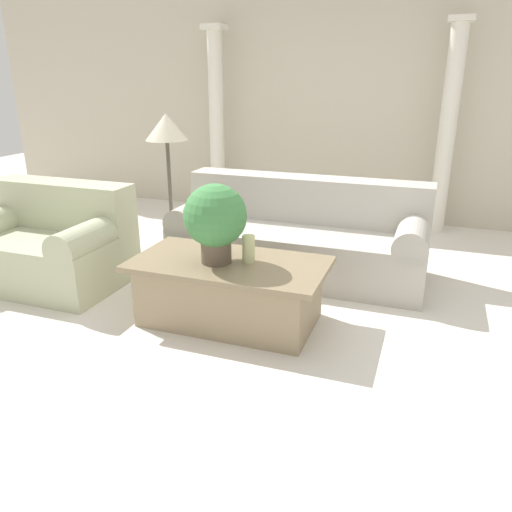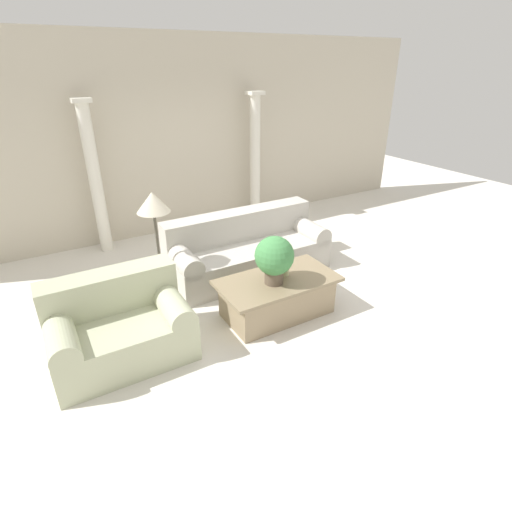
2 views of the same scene
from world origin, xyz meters
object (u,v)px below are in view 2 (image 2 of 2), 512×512
object	(u,v)px
loveseat	(119,326)
potted_plant	(274,257)
floor_lamp	(153,208)
coffee_table	(277,296)
sofa_long	(247,250)

from	to	relation	value
loveseat	potted_plant	world-z (taller)	potted_plant
loveseat	floor_lamp	size ratio (longest dim) A/B	0.96
loveseat	coffee_table	distance (m)	1.81
sofa_long	floor_lamp	size ratio (longest dim) A/B	1.61
loveseat	coffee_table	world-z (taller)	loveseat
sofa_long	coffee_table	xyz separation A→B (m)	(-0.22, -1.15, -0.10)
loveseat	potted_plant	distance (m)	1.79
sofa_long	floor_lamp	xyz separation A→B (m)	(-1.29, -0.07, 0.88)
coffee_table	floor_lamp	xyz separation A→B (m)	(-1.07, 1.07, 0.98)
potted_plant	floor_lamp	bearing A→B (deg)	131.47
potted_plant	floor_lamp	world-z (taller)	floor_lamp
floor_lamp	potted_plant	bearing A→B (deg)	-48.53
coffee_table	potted_plant	xyz separation A→B (m)	(-0.08, -0.04, 0.56)
sofa_long	coffee_table	size ratio (longest dim) A/B	1.61
coffee_table	potted_plant	bearing A→B (deg)	-152.79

